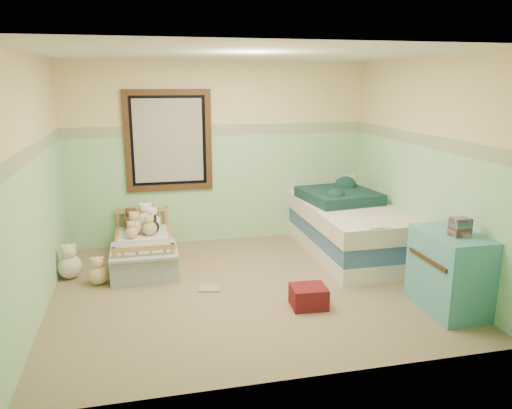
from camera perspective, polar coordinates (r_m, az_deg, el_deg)
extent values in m
cube|color=#776753|center=(5.64, -1.01, -9.53)|extent=(4.20, 3.60, 0.02)
cube|color=silver|center=(5.18, -1.13, 16.96)|extent=(4.20, 3.60, 0.02)
cube|color=#D3BE87|center=(7.02, -4.16, 5.82)|extent=(4.20, 0.04, 2.50)
cube|color=#D3BE87|center=(3.57, 4.99, -2.15)|extent=(4.20, 0.04, 2.50)
cube|color=#D3BE87|center=(5.26, -24.07, 1.90)|extent=(0.04, 3.60, 2.50)
cube|color=#D3BE87|center=(6.06, 18.80, 3.82)|extent=(0.04, 3.60, 2.50)
cube|color=#84C88E|center=(7.09, -4.07, 1.80)|extent=(4.20, 0.01, 1.50)
cube|color=#406641|center=(6.96, -4.18, 8.45)|extent=(4.20, 0.01, 0.15)
cube|color=black|center=(6.88, -9.95, 7.17)|extent=(1.16, 0.06, 1.36)
cube|color=#BDBDBA|center=(6.89, -9.95, 7.17)|extent=(0.92, 0.01, 1.12)
cube|color=olive|center=(6.48, -12.61, -5.76)|extent=(0.70, 1.40, 0.18)
cube|color=silver|center=(6.43, -12.68, -4.50)|extent=(0.64, 1.34, 0.12)
cube|color=#587BB4|center=(5.99, -12.67, -5.12)|extent=(0.76, 0.70, 0.03)
sphere|color=brown|center=(6.86, -14.07, -1.98)|extent=(0.21, 0.21, 0.21)
sphere|color=white|center=(6.86, -12.41, -1.73)|extent=(0.25, 0.25, 0.25)
sphere|color=#DBB68F|center=(6.65, -13.65, -2.46)|extent=(0.21, 0.21, 0.21)
sphere|color=black|center=(6.66, -11.67, -2.52)|extent=(0.17, 0.17, 0.17)
sphere|color=beige|center=(6.23, -20.47, -6.65)|extent=(0.28, 0.28, 0.28)
sphere|color=#DBB68F|center=(5.96, -17.53, -7.66)|extent=(0.22, 0.22, 0.22)
cube|color=white|center=(6.75, 10.57, -4.66)|extent=(1.05, 2.10, 0.22)
cube|color=navy|center=(6.69, 10.65, -2.88)|extent=(1.05, 2.10, 0.22)
cube|color=silver|center=(6.63, 10.74, -1.05)|extent=(1.09, 2.14, 0.22)
cube|color=black|center=(6.83, 9.42, 1.01)|extent=(1.00, 1.05, 0.14)
cube|color=teal|center=(5.34, 21.21, -7.16)|extent=(0.50, 0.80, 0.80)
cube|color=brown|center=(5.12, 22.25, -2.39)|extent=(0.18, 0.15, 0.17)
cube|color=maroon|center=(5.18, 6.01, -10.40)|extent=(0.37, 0.33, 0.22)
cube|color=gold|center=(5.61, -5.39, -9.51)|extent=(0.27, 0.23, 0.02)
sphere|color=#DBB68F|center=(6.50, -14.00, -3.12)|extent=(0.15, 0.15, 0.15)
sphere|color=#DBB68F|center=(6.57, -12.03, -2.68)|extent=(0.18, 0.18, 0.18)
sphere|color=white|center=(6.84, -11.71, -1.92)|extent=(0.20, 0.20, 0.20)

